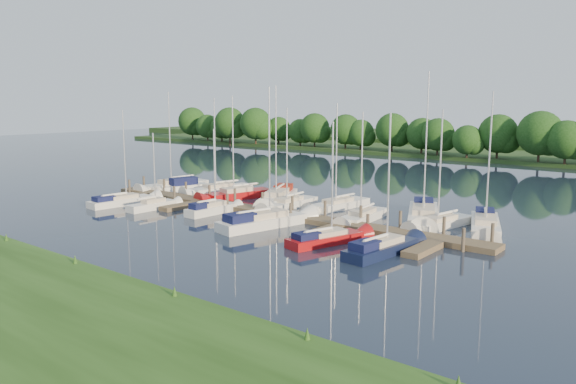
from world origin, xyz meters
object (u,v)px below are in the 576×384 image
Objects in this scene: sailboat_n_0 at (173,187)px; motorboat at (182,188)px; sailboat_n_5 at (288,205)px; sailboat_s_2 at (212,210)px; dock at (262,213)px.

sailboat_n_0 reaches higher than motorboat.
sailboat_n_0 is at bearing -3.05° from sailboat_n_5.
sailboat_s_2 is (11.59, -6.56, -0.05)m from motorboat.
dock is 4.14m from sailboat_n_5.
dock is at bearing 30.29° from sailboat_s_2.
dock is 5.15× the size of sailboat_s_2.
dock is at bearing 94.03° from sailboat_n_5.
sailboat_n_0 is 1.84× the size of motorboat.
dock is at bearing 179.56° from motorboat.
dock is 6.59× the size of motorboat.
motorboat reaches higher than dock.
motorboat is (1.59, -0.14, 0.09)m from sailboat_n_0.
sailboat_n_0 is at bearing 165.12° from dock.
sailboat_n_0 is at bearing 10.38° from motorboat.
sailboat_n_5 reaches higher than sailboat_s_2.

